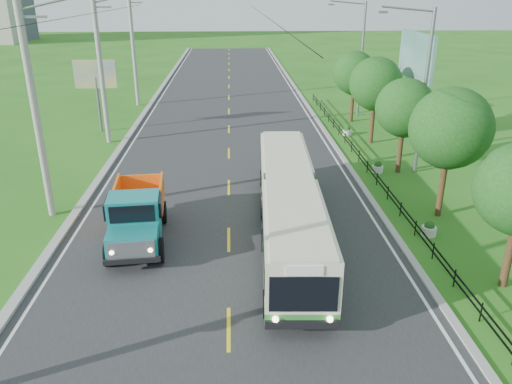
{
  "coord_description": "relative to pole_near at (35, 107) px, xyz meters",
  "views": [
    {
      "loc": [
        0.21,
        -12.81,
        9.83
      ],
      "look_at": [
        1.19,
        6.65,
        1.9
      ],
      "focal_mm": 35.0,
      "sensor_mm": 36.0,
      "label": 1
    }
  ],
  "objects": [
    {
      "name": "railing_right",
      "position": [
        16.26,
        5.0,
        -4.79
      ],
      "size": [
        0.04,
        40.0,
        0.6
      ],
      "primitive_type": "cube",
      "color": "black",
      "rests_on": "ground"
    },
    {
      "name": "road",
      "position": [
        8.26,
        11.0,
        -5.08
      ],
      "size": [
        14.0,
        120.0,
        0.02
      ],
      "primitive_type": "cube",
      "color": "#28282B",
      "rests_on": "ground"
    },
    {
      "name": "ground",
      "position": [
        8.26,
        -9.0,
        -5.09
      ],
      "size": [
        240.0,
        240.0,
        0.0
      ],
      "primitive_type": "plane",
      "color": "#236217",
      "rests_on": "ground"
    },
    {
      "name": "edge_line_right",
      "position": [
        14.91,
        11.0,
        -5.07
      ],
      "size": [
        0.12,
        120.0,
        0.0
      ],
      "primitive_type": "cube",
      "color": "silver",
      "rests_on": "road"
    },
    {
      "name": "tree_third",
      "position": [
        18.12,
        -0.86,
        -1.11
      ],
      "size": [
        3.6,
        3.62,
        6.0
      ],
      "color": "#382314",
      "rests_on": "ground"
    },
    {
      "name": "pole_mid",
      "position": [
        0.0,
        12.0,
        0.0
      ],
      "size": [
        3.51,
        0.32,
        10.0
      ],
      "color": "gray",
      "rests_on": "ground"
    },
    {
      "name": "planter_mid",
      "position": [
        16.86,
        5.0,
        -4.81
      ],
      "size": [
        0.64,
        0.64,
        0.67
      ],
      "color": "silver",
      "rests_on": "ground"
    },
    {
      "name": "tree_fifth",
      "position": [
        18.12,
        11.14,
        -1.24
      ],
      "size": [
        3.48,
        3.52,
        5.8
      ],
      "color": "#382314",
      "rests_on": "ground"
    },
    {
      "name": "billboard_left",
      "position": [
        -1.24,
        15.0,
        -1.23
      ],
      "size": [
        3.0,
        0.2,
        5.2
      ],
      "color": "slate",
      "rests_on": "ground"
    },
    {
      "name": "pole_far",
      "position": [
        0.0,
        24.0,
        0.0
      ],
      "size": [
        3.51,
        0.32,
        10.0
      ],
      "color": "gray",
      "rests_on": "ground"
    },
    {
      "name": "curb_left",
      "position": [
        1.06,
        11.0,
        -5.02
      ],
      "size": [
        0.4,
        120.0,
        0.15
      ],
      "primitive_type": "cube",
      "color": "#9E9E99",
      "rests_on": "ground"
    },
    {
      "name": "tree_fourth",
      "position": [
        18.12,
        5.14,
        -1.51
      ],
      "size": [
        3.24,
        3.31,
        5.4
      ],
      "color": "#382314",
      "rests_on": "ground"
    },
    {
      "name": "planter_far",
      "position": [
        16.86,
        13.0,
        -4.81
      ],
      "size": [
        0.64,
        0.64,
        0.67
      ],
      "color": "silver",
      "rests_on": "ground"
    },
    {
      "name": "bus",
      "position": [
        10.81,
        -2.78,
        -3.48
      ],
      "size": [
        2.93,
        13.97,
        2.68
      ],
      "rotation": [
        0.0,
        0.0,
        -0.05
      ],
      "color": "#348235",
      "rests_on": "ground"
    },
    {
      "name": "streetlight_mid",
      "position": [
        18.9,
        5.0,
        -0.19
      ],
      "size": [
        3.02,
        0.2,
        9.07
      ],
      "color": "slate",
      "rests_on": "ground"
    },
    {
      "name": "planter_near",
      "position": [
        16.86,
        -3.0,
        -4.81
      ],
      "size": [
        0.64,
        0.64,
        0.67
      ],
      "color": "silver",
      "rests_on": "ground"
    },
    {
      "name": "billboard_right",
      "position": [
        20.56,
        11.0,
        0.25
      ],
      "size": [
        0.24,
        6.0,
        7.3
      ],
      "color": "slate",
      "rests_on": "ground"
    },
    {
      "name": "curb_right",
      "position": [
        15.41,
        11.0,
        -5.04
      ],
      "size": [
        0.3,
        120.0,
        0.1
      ],
      "primitive_type": "cube",
      "color": "#9E9E99",
      "rests_on": "ground"
    },
    {
      "name": "edge_line_left",
      "position": [
        1.61,
        11.0,
        -5.07
      ],
      "size": [
        0.12,
        120.0,
        0.0
      ],
      "primitive_type": "cube",
      "color": "silver",
      "rests_on": "road"
    },
    {
      "name": "dump_truck",
      "position": [
        4.49,
        -2.85,
        -3.77
      ],
      "size": [
        2.59,
        5.73,
        2.34
      ],
      "rotation": [
        0.0,
        0.0,
        0.09
      ],
      "color": "#157F81",
      "rests_on": "ground"
    },
    {
      "name": "streetlight_far",
      "position": [
        18.9,
        19.0,
        -0.19
      ],
      "size": [
        3.02,
        0.2,
        9.07
      ],
      "color": "slate",
      "rests_on": "ground"
    },
    {
      "name": "tree_back",
      "position": [
        18.12,
        17.14,
        -1.44
      ],
      "size": [
        3.3,
        3.36,
        5.5
      ],
      "color": "#382314",
      "rests_on": "ground"
    },
    {
      "name": "centre_dash",
      "position": [
        8.26,
        -9.0,
        -5.07
      ],
      "size": [
        0.12,
        2.2,
        0.0
      ],
      "primitive_type": "cube",
      "color": "yellow",
      "rests_on": "road"
    },
    {
      "name": "pole_near",
      "position": [
        0.0,
        0.0,
        0.0
      ],
      "size": [
        3.51,
        0.32,
        10.0
      ],
      "color": "gray",
      "rests_on": "ground"
    }
  ]
}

